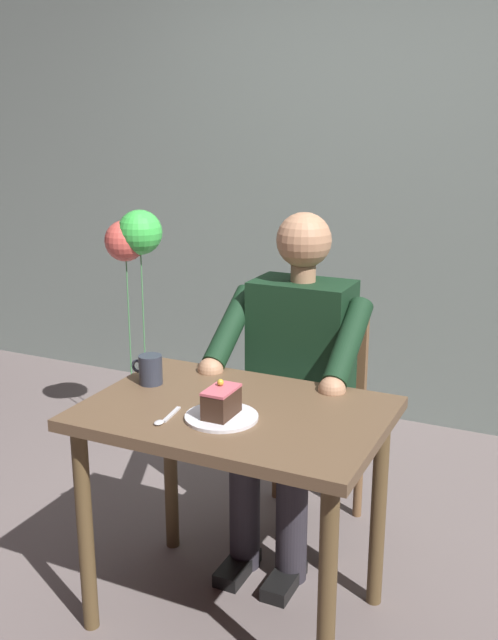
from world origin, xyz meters
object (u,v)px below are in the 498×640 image
object	(u,v)px
dining_table	(235,441)
cake_slice	(221,402)
chair	(309,407)
coffee_cup	(150,369)
seated_person	(294,382)
balloon_display	(135,269)
dessert_spoon	(165,419)

from	to	relation	value
dining_table	cake_slice	size ratio (longest dim) A/B	7.36
chair	coffee_cup	bearing A→B (deg)	59.55
seated_person	cake_slice	xyz separation A→B (m)	(0.00, 0.57, 0.13)
balloon_display	dining_table	bearing A→B (deg)	136.04
dining_table	balloon_display	distance (m)	1.41
dining_table	coffee_cup	bearing A→B (deg)	-11.20
dining_table	coffee_cup	distance (m)	0.38
dining_table	balloon_display	bearing A→B (deg)	-43.96
cake_slice	balloon_display	xyz separation A→B (m)	(0.99, -1.05, 0.11)
seated_person	dining_table	bearing A→B (deg)	90.00
dessert_spoon	balloon_display	xyz separation A→B (m)	(0.85, -1.13, 0.16)
coffee_cup	dessert_spoon	xyz separation A→B (m)	(-0.20, 0.24, -0.05)
seated_person	dessert_spoon	world-z (taller)	seated_person
cake_slice	balloon_display	bearing A→B (deg)	-46.50
chair	coffee_cup	size ratio (longest dim) A/B	7.87
seated_person	balloon_display	xyz separation A→B (m)	(0.99, -0.48, 0.24)
dining_table	chair	bearing A→B (deg)	-90.00
chair	dessert_spoon	size ratio (longest dim) A/B	6.16
dining_table	balloon_display	xyz separation A→B (m)	(0.99, -0.96, 0.27)
dining_table	cake_slice	distance (m)	0.18
chair	seated_person	size ratio (longest dim) A/B	0.71
cake_slice	seated_person	bearing A→B (deg)	-90.07
cake_slice	balloon_display	distance (m)	1.45
seated_person	cake_slice	size ratio (longest dim) A/B	10.20
balloon_display	coffee_cup	bearing A→B (deg)	126.17
dining_table	dessert_spoon	xyz separation A→B (m)	(0.14, 0.17, 0.11)
seated_person	coffee_cup	xyz separation A→B (m)	(0.34, 0.41, 0.13)
cake_slice	dessert_spoon	bearing A→B (deg)	28.98
chair	seated_person	xyz separation A→B (m)	(-0.00, 0.17, 0.16)
cake_slice	coffee_cup	xyz separation A→B (m)	(0.34, -0.16, -0.00)
chair	dessert_spoon	distance (m)	0.87
dining_table	chair	xyz separation A→B (m)	(0.00, -0.65, -0.13)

